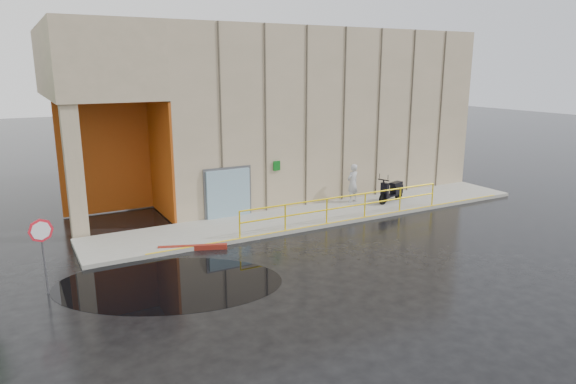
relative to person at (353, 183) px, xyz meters
The scene contains 9 objects.
ground 8.25m from the person, 138.88° to the right, with size 120.00×120.00×0.00m, color black.
sidewalk 2.53m from the person, 157.84° to the right, with size 20.00×3.00×0.15m, color gray.
building 6.52m from the person, 100.78° to the left, with size 20.00×10.17×8.00m.
guardrail 2.96m from the person, 130.64° to the right, with size 9.56×0.06×1.03m.
person is the anchor object (origin of this frame).
scooter 1.82m from the person, 28.32° to the right, with size 1.87×1.09×1.41m.
stop_sign 13.80m from the person, 164.06° to the right, with size 0.66×0.19×2.23m.
red_curb 8.84m from the person, 164.96° to the right, with size 2.40×0.18×0.18m, color maroon.
puddle 11.14m from the person, 154.95° to the right, with size 6.74×4.15×0.01m, color black.
Camera 1 is at (-7.60, -13.44, 6.26)m, focal length 32.00 mm.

